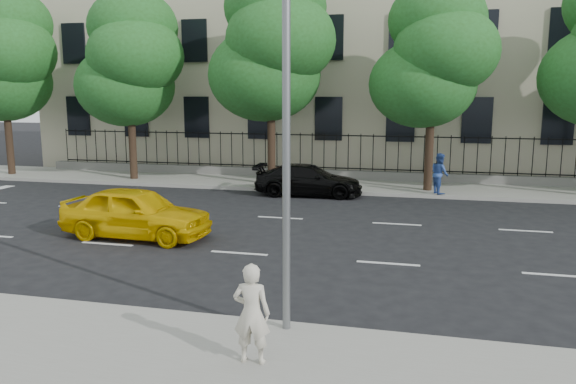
# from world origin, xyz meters

# --- Properties ---
(ground) EXTENTS (120.00, 120.00, 0.00)m
(ground) POSITION_xyz_m (0.00, 0.00, 0.00)
(ground) COLOR black
(ground) RESTS_ON ground
(near_sidewalk) EXTENTS (60.00, 4.00, 0.15)m
(near_sidewalk) POSITION_xyz_m (0.00, -4.00, 0.07)
(near_sidewalk) COLOR gray
(near_sidewalk) RESTS_ON ground
(far_sidewalk) EXTENTS (60.00, 4.00, 0.15)m
(far_sidewalk) POSITION_xyz_m (0.00, 14.00, 0.07)
(far_sidewalk) COLOR gray
(far_sidewalk) RESTS_ON ground
(lane_markings) EXTENTS (49.60, 4.62, 0.01)m
(lane_markings) POSITION_xyz_m (0.00, 4.75, 0.01)
(lane_markings) COLOR silver
(lane_markings) RESTS_ON ground
(masonry_building) EXTENTS (34.60, 12.11, 18.50)m
(masonry_building) POSITION_xyz_m (0.00, 22.95, 9.02)
(masonry_building) COLOR #B6AB91
(masonry_building) RESTS_ON ground
(iron_fence) EXTENTS (30.00, 0.50, 2.20)m
(iron_fence) POSITION_xyz_m (0.00, 15.70, 0.65)
(iron_fence) COLOR slate
(iron_fence) RESTS_ON far_sidewalk
(street_light) EXTENTS (0.25, 3.32, 8.05)m
(street_light) POSITION_xyz_m (2.50, -1.77, 5.15)
(street_light) COLOR slate
(street_light) RESTS_ON near_sidewalk
(tree_a) EXTENTS (5.71, 5.31, 9.39)m
(tree_a) POSITION_xyz_m (-15.96, 13.36, 6.13)
(tree_a) COLOR #382619
(tree_a) RESTS_ON far_sidewalk
(tree_b) EXTENTS (5.53, 5.12, 8.97)m
(tree_b) POSITION_xyz_m (-8.96, 13.36, 5.84)
(tree_b) COLOR #382619
(tree_b) RESTS_ON far_sidewalk
(tree_c) EXTENTS (5.89, 5.50, 9.80)m
(tree_c) POSITION_xyz_m (-1.96, 13.36, 6.41)
(tree_c) COLOR #382619
(tree_c) RESTS_ON far_sidewalk
(tree_d) EXTENTS (5.34, 4.94, 8.84)m
(tree_d) POSITION_xyz_m (5.04, 13.36, 5.84)
(tree_d) COLOR #382619
(tree_d) RESTS_ON far_sidewalk
(yellow_taxi) EXTENTS (4.63, 2.06, 1.55)m
(yellow_taxi) POSITION_xyz_m (-3.53, 3.38, 0.77)
(yellow_taxi) COLOR #E3B205
(yellow_taxi) RESTS_ON ground
(black_sedan) EXTENTS (4.63, 2.06, 1.32)m
(black_sedan) POSITION_xyz_m (0.08, 11.50, 0.66)
(black_sedan) COLOR black
(black_sedan) RESTS_ON ground
(woman_near) EXTENTS (0.60, 0.41, 1.60)m
(woman_near) POSITION_xyz_m (2.28, -3.68, 0.95)
(woman_near) COLOR beige
(woman_near) RESTS_ON near_sidewalk
(pedestrian_far) EXTENTS (0.92, 1.01, 1.70)m
(pedestrian_far) POSITION_xyz_m (5.46, 12.40, 1.00)
(pedestrian_far) COLOR #2C4992
(pedestrian_far) RESTS_ON far_sidewalk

